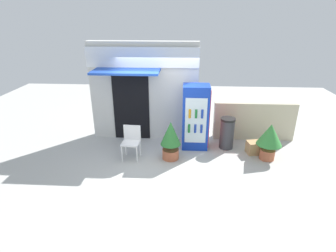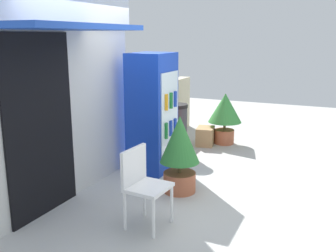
# 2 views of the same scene
# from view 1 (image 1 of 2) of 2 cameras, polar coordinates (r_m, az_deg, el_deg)

# --- Properties ---
(ground) EXTENTS (16.00, 16.00, 0.00)m
(ground) POSITION_cam_1_polar(r_m,az_deg,el_deg) (7.31, -2.28, -6.92)
(ground) COLOR #B2B2AD
(storefront_building) EXTENTS (3.19, 1.21, 2.91)m
(storefront_building) POSITION_cam_1_polar(r_m,az_deg,el_deg) (8.10, -5.25, 7.62)
(storefront_building) COLOR silver
(storefront_building) RESTS_ON ground
(drink_cooler) EXTENTS (0.75, 0.63, 1.84)m
(drink_cooler) POSITION_cam_1_polar(r_m,az_deg,el_deg) (7.60, 5.88, 1.86)
(drink_cooler) COLOR #1438B2
(drink_cooler) RESTS_ON ground
(plastic_chair) EXTENTS (0.49, 0.45, 0.89)m
(plastic_chair) POSITION_cam_1_polar(r_m,az_deg,el_deg) (7.22, -7.76, -2.83)
(plastic_chair) COLOR white
(plastic_chair) RESTS_ON ground
(potted_plant_near_shop) EXTENTS (0.54, 0.54, 1.06)m
(potted_plant_near_shop) POSITION_cam_1_polar(r_m,az_deg,el_deg) (7.05, 0.57, -2.54)
(potted_plant_near_shop) COLOR #AD5B3D
(potted_plant_near_shop) RESTS_ON ground
(potted_plant_curbside) EXTENTS (0.65, 0.65, 1.01)m
(potted_plant_curbside) POSITION_cam_1_polar(r_m,az_deg,el_deg) (7.49, 20.77, -2.29)
(potted_plant_curbside) COLOR #AD5B3D
(potted_plant_curbside) RESTS_ON ground
(trash_bin) EXTENTS (0.42, 0.42, 0.91)m
(trash_bin) POSITION_cam_1_polar(r_m,az_deg,el_deg) (7.87, 12.38, -1.48)
(trash_bin) COLOR #38383D
(trash_bin) RESTS_ON ground
(stone_boundary_wall) EXTENTS (2.44, 0.24, 1.17)m
(stone_boundary_wall) POSITION_cam_1_polar(r_m,az_deg,el_deg) (8.62, 17.74, 1.01)
(stone_boundary_wall) COLOR beige
(stone_boundary_wall) RESTS_ON ground
(cardboard_box) EXTENTS (0.48, 0.39, 0.35)m
(cardboard_box) POSITION_cam_1_polar(r_m,az_deg,el_deg) (7.88, 17.93, -4.35)
(cardboard_box) COLOR tan
(cardboard_box) RESTS_ON ground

